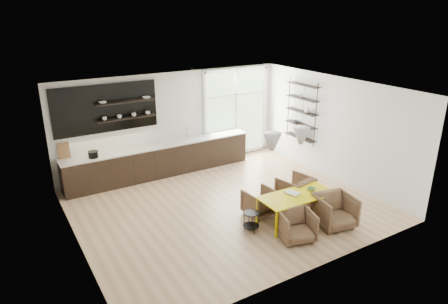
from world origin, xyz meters
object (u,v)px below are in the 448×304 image
armchair_back_left (260,202)px  armchair_front_right (335,211)px  armchair_front_left (296,225)px  wire_stool (251,219)px  armchair_back_right (295,190)px  dining_table (297,197)px

armchair_back_left → armchair_front_right: size_ratio=0.85×
armchair_front_left → wire_stool: bearing=145.4°
armchair_back_left → armchair_front_left: (0.01, -1.28, 0.01)m
armchair_back_right → armchair_front_left: armchair_back_right is taller
armchair_front_right → armchair_back_left: bearing=141.9°
armchair_front_left → armchair_back_right: bearing=66.3°
dining_table → wire_stool: (-1.15, 0.15, -0.31)m
dining_table → armchair_back_right: size_ratio=2.32×
dining_table → armchair_back_right: armchair_back_right is taller
armchair_back_right → wire_stool: 1.80m
armchair_front_left → dining_table: bearing=64.8°
dining_table → armchair_front_right: (0.57, -0.63, -0.23)m
armchair_back_left → armchair_front_right: 1.71m
armchair_back_right → wire_stool: size_ratio=1.70×
dining_table → armchair_back_left: dining_table is taller
armchair_front_left → armchair_front_right: bearing=15.1°
dining_table → armchair_back_left: (-0.54, 0.68, -0.29)m
dining_table → armchair_front_left: size_ratio=2.50×
armchair_back_right → wire_stool: bearing=6.9°
dining_table → wire_stool: 1.20m
dining_table → wire_stool: dining_table is taller
armchair_back_right → armchair_front_right: (0.01, -1.33, 0.02)m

